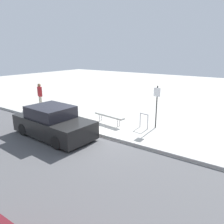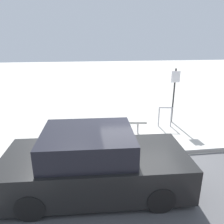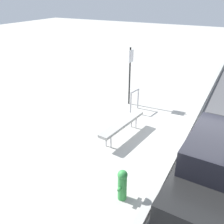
% 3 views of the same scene
% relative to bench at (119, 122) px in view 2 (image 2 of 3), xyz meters
% --- Properties ---
extents(ground_plane, '(60.00, 60.00, 0.00)m').
position_rel_bench_xyz_m(ground_plane, '(0.49, -1.77, -0.46)').
color(ground_plane, '#ADAAA3').
extents(curb, '(60.00, 0.20, 0.13)m').
position_rel_bench_xyz_m(curb, '(0.49, -1.77, -0.40)').
color(curb, '#A8A8A3').
rests_on(curb, ground_plane).
extents(bench, '(2.08, 0.57, 0.52)m').
position_rel_bench_xyz_m(bench, '(0.00, 0.00, 0.00)').
color(bench, '#99999E').
rests_on(bench, ground_plane).
extents(bike_rack, '(0.55, 0.14, 0.83)m').
position_rel_bench_xyz_m(bike_rack, '(1.99, 0.45, 0.04)').
color(bike_rack, '#99999E').
rests_on(bike_rack, ground_plane).
extents(sign_post, '(0.36, 0.08, 2.30)m').
position_rel_bench_xyz_m(sign_post, '(2.47, 0.89, 0.92)').
color(sign_post, black).
rests_on(sign_post, ground_plane).
extents(fire_hydrant, '(0.36, 0.22, 0.77)m').
position_rel_bench_xyz_m(fire_hydrant, '(-2.35, -1.17, -0.05)').
color(fire_hydrant, '#338C3F').
rests_on(fire_hydrant, ground_plane).
extents(parked_car_near, '(4.30, 2.08, 1.49)m').
position_rel_bench_xyz_m(parked_car_near, '(-1.10, -3.11, 0.21)').
color(parked_car_near, black).
rests_on(parked_car_near, ground_plane).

